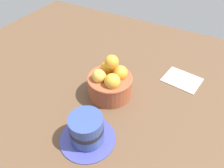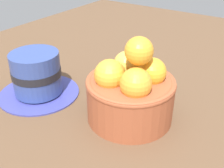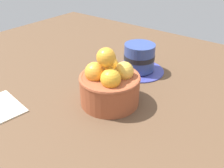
{
  "view_description": "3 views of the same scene",
  "coord_description": "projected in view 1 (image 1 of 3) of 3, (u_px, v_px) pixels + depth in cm",
  "views": [
    {
      "loc": [
        24.31,
        -42.45,
        47.45
      ],
      "look_at": [
        1.56,
        -1.48,
        5.92
      ],
      "focal_mm": 34.67,
      "sensor_mm": 36.0,
      "label": 1
    },
    {
      "loc": [
        30.99,
        17.66,
        26.15
      ],
      "look_at": [
        1.14,
        -2.6,
        5.74
      ],
      "focal_mm": 43.83,
      "sensor_mm": 36.0,
      "label": 2
    },
    {
      "loc": [
        -29.19,
        36.68,
        32.28
      ],
      "look_at": [
        -0.51,
        -0.17,
        4.86
      ],
      "focal_mm": 39.36,
      "sensor_mm": 36.0,
      "label": 3
    }
  ],
  "objects": [
    {
      "name": "ground_plane",
      "position": [
        110.0,
        98.0,
        0.69
      ],
      "size": [
        132.77,
        106.67,
        3.43
      ],
      "primitive_type": "cube",
      "color": "brown"
    },
    {
      "name": "terracotta_bowl",
      "position": [
        110.0,
        82.0,
        0.65
      ],
      "size": [
        13.54,
        13.54,
        13.65
      ],
      "color": "#9E4C2D",
      "rests_on": "ground_plane"
    },
    {
      "name": "coffee_cup",
      "position": [
        87.0,
        130.0,
        0.53
      ],
      "size": [
        14.38,
        14.38,
        8.02
      ],
      "color": "#3C4096",
      "rests_on": "ground_plane"
    },
    {
      "name": "folded_napkin",
      "position": [
        182.0,
        79.0,
        0.73
      ],
      "size": [
        12.81,
        10.83,
        0.6
      ],
      "primitive_type": "cube",
      "rotation": [
        0.0,
        0.0,
        -0.14
      ],
      "color": "beige",
      "rests_on": "ground_plane"
    }
  ]
}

